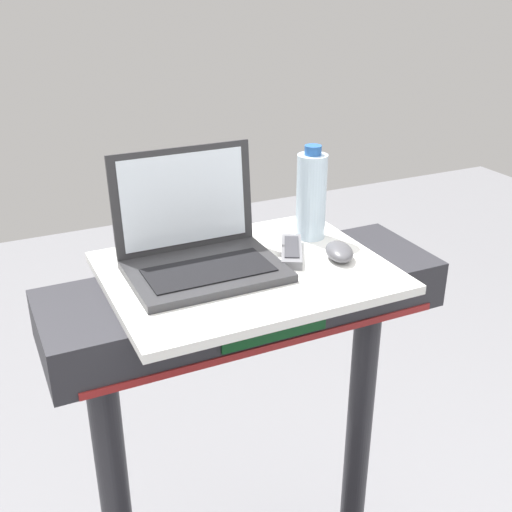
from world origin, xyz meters
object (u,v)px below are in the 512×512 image
(computer_mouse, at_px, (339,252))
(water_bottle, at_px, (311,195))
(laptop, at_px, (198,247))
(tv_remote, at_px, (292,251))

(computer_mouse, relative_size, water_bottle, 0.44)
(computer_mouse, bearing_deg, laptop, -177.85)
(laptop, relative_size, tv_remote, 1.99)
(computer_mouse, relative_size, tv_remote, 0.61)
(tv_remote, bearing_deg, computer_mouse, -34.46)
(laptop, height_order, tv_remote, laptop)
(tv_remote, bearing_deg, water_bottle, 40.30)
(tv_remote, bearing_deg, laptop, 172.26)
(laptop, bearing_deg, water_bottle, 12.45)
(laptop, distance_m, water_bottle, 0.32)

